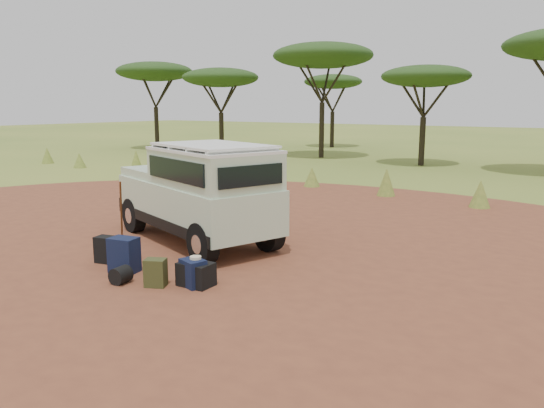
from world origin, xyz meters
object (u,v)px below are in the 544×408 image
Objects in this scene: safari_vehicle at (199,195)px; backpack_olive at (156,273)px; backpack_black at (106,250)px; duffel_navy at (193,273)px; backpack_navy at (124,255)px; walking_staff at (121,218)px; hard_case at (196,274)px.

backpack_olive is at bearing -43.71° from safari_vehicle.
duffel_navy is (2.25, -0.09, -0.02)m from backpack_black.
backpack_navy is 1.36× the size of backpack_olive.
walking_staff is 3.39× the size of duffel_navy.
duffel_navy is (0.50, 0.34, -0.00)m from backpack_olive.
safari_vehicle reaches higher than backpack_navy.
backpack_black is at bearing -128.89° from walking_staff.
safari_vehicle is 10.12× the size of backpack_olive.
safari_vehicle is 2.96m from hard_case.
walking_staff is 2.16m from backpack_olive.
backpack_black is at bearing 176.59° from hard_case.
safari_vehicle is 1.74m from walking_staff.
walking_staff is 1.21m from backpack_navy.
safari_vehicle is 2.46m from backpack_navy.
backpack_black is at bearing -165.66° from duffel_navy.
safari_vehicle is at bearing 145.95° from duffel_navy.
backpack_navy is at bearing -158.88° from duffel_navy.
walking_staff is (-0.56, -1.62, -0.29)m from safari_vehicle.
backpack_olive is at bearing -129.09° from duffel_navy.
backpack_navy is 1.52m from duffel_navy.
backpack_black is 2.27m from hard_case.
backpack_navy reaches higher than hard_case.
hard_case is at bearing -66.04° from walking_staff.
backpack_olive is at bearing -24.07° from backpack_navy.
backpack_olive is at bearing -145.21° from hard_case.
walking_staff is 2.46× the size of backpack_navy.
backpack_black is 0.80× the size of backpack_navy.
safari_vehicle reaches higher than duffel_navy.
safari_vehicle is at bearing 85.92° from backpack_navy.
duffel_navy is 0.06m from hard_case.
backpack_olive is (1.32, -2.56, -0.80)m from safari_vehicle.
duffel_navy reaches higher than hard_case.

